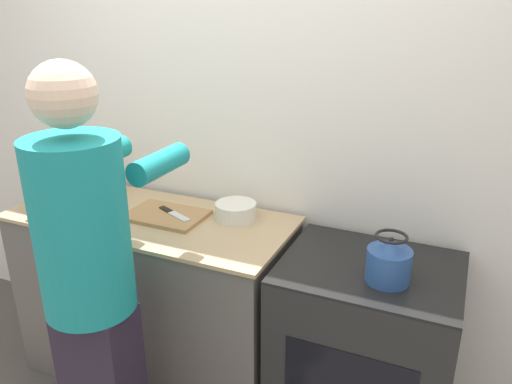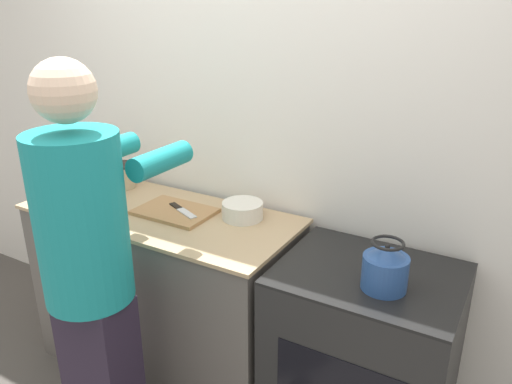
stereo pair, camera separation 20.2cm
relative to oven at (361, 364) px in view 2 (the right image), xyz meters
The scene contains 10 objects.
wall_back 1.16m from the oven, 152.92° to the left, with size 8.00×0.05×2.60m.
counter 1.07m from the oven, behind, with size 1.39×0.60×0.92m.
oven is the anchor object (origin of this frame).
person 1.20m from the oven, 149.12° to the right, with size 0.38×0.62×1.72m.
cutting_board 1.11m from the oven, behind, with size 0.37×0.26×0.02m.
knife 1.08m from the oven, behind, with size 0.22×0.12×0.01m.
kettle 0.54m from the oven, 47.77° to the right, with size 0.17×0.17×0.19m.
bowl_prep 0.86m from the oven, 168.15° to the left, with size 0.20×0.20×0.08m.
canister_jar 1.59m from the oven, behind, with size 0.15×0.15×0.14m.
book_stack 1.62m from the oven, behind, with size 0.22×0.28×0.18m.
Camera 2 is at (1.17, -1.43, 1.90)m, focal length 35.00 mm.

